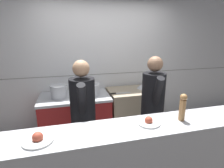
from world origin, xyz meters
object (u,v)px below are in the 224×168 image
mixing_bowl_steel (143,86)px  sauce_pot (90,89)px  plated_dish_appetiser (149,122)px  pepper_mill (183,107)px  chef_sous (152,105)px  chefs_knife (118,93)px  chef_head_cook (83,114)px  plated_dish_main (38,139)px  oven_range (76,119)px  stock_pot (59,91)px

mixing_bowl_steel → sauce_pot: bearing=-176.1°
plated_dish_appetiser → pepper_mill: pepper_mill is taller
sauce_pot → plated_dish_appetiser: plated_dish_appetiser is taller
chef_sous → chefs_knife: bearing=130.9°
plated_dish_appetiser → chef_head_cook: size_ratio=0.15×
plated_dish_appetiser → plated_dish_main: bearing=-177.3°
oven_range → stock_pot: size_ratio=4.28×
plated_dish_main → pepper_mill: bearing=1.4°
stock_pot → mixing_bowl_steel: bearing=3.2°
mixing_bowl_steel → plated_dish_appetiser: plated_dish_appetiser is taller
plated_dish_main → mixing_bowl_steel: bearing=42.6°
stock_pot → mixing_bowl_steel: 1.54m
mixing_bowl_steel → pepper_mill: (-0.23, -1.50, 0.20)m
plated_dish_appetiser → chef_sous: 0.78m
chefs_knife → chef_head_cook: size_ratio=0.24×
sauce_pot → plated_dish_appetiser: (0.42, -1.41, 0.03)m
mixing_bowl_steel → plated_dish_appetiser: (-0.61, -1.48, 0.07)m
chefs_knife → plated_dish_appetiser: bearing=-92.7°
chefs_knife → plated_dish_appetiser: (-0.06, -1.29, 0.11)m
oven_range → plated_dish_appetiser: bearing=-64.4°
stock_pot → chefs_knife: (1.00, -0.10, -0.09)m
mixing_bowl_steel → chef_head_cook: bearing=-145.6°
stock_pot → sauce_pot: (0.52, 0.02, -0.01)m
plated_dish_main → pepper_mill: 1.44m
pepper_mill → chef_head_cook: (-0.99, 0.66, -0.26)m
oven_range → sauce_pot: size_ratio=3.39×
stock_pot → pepper_mill: pepper_mill is taller
pepper_mill → stock_pot: bearing=132.9°
chefs_knife → pepper_mill: pepper_mill is taller
plated_dish_main → pepper_mill: (1.44, 0.04, 0.13)m
sauce_pot → chef_sous: bearing=-43.0°
stock_pot → pepper_mill: (1.31, -1.41, 0.16)m
chefs_knife → chef_head_cook: bearing=-136.2°
oven_range → chef_head_cook: 0.90m
plated_dish_main → plated_dish_appetiser: plated_dish_main is taller
stock_pot → sauce_pot: bearing=2.0°
stock_pot → mixing_bowl_steel: stock_pot is taller
plated_dish_appetiser → chef_sous: chef_sous is taller
sauce_pot → plated_dish_appetiser: 1.47m
sauce_pot → mixing_bowl_steel: bearing=3.9°
plated_dish_main → oven_range: bearing=75.7°
sauce_pot → mixing_bowl_steel: 1.03m
chef_sous → oven_range: bearing=158.1°
pepper_mill → chef_sous: bearing=88.8°
plated_dish_main → chef_sous: bearing=26.1°
sauce_pot → chefs_knife: (0.48, -0.12, -0.08)m
oven_range → mixing_bowl_steel: bearing=2.6°
sauce_pot → pepper_mill: pepper_mill is taller
stock_pot → plated_dish_appetiser: (0.93, -1.39, 0.02)m
chef_head_cook → chef_sous: size_ratio=0.99×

